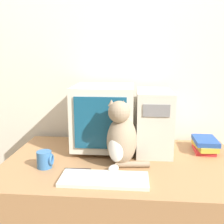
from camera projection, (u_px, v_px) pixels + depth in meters
name	position (u px, v px, depth m)	size (l,w,h in m)	color
wall_back	(126.00, 63.00, 1.89)	(7.00, 0.05, 2.50)	beige
desk	(122.00, 214.00, 1.61)	(1.37, 0.84, 0.70)	#9E7047
crt_monitor	(104.00, 117.00, 1.69)	(0.38, 0.38, 0.42)	beige
computer_tower	(153.00, 121.00, 1.68)	(0.22, 0.39, 0.39)	beige
keyboard	(104.00, 179.00, 1.29)	(0.44, 0.17, 0.02)	silver
cat	(121.00, 138.00, 1.45)	(0.27, 0.27, 0.37)	gray
book_stack	(205.00, 145.00, 1.68)	(0.14, 0.22, 0.08)	red
pen	(78.00, 169.00, 1.41)	(0.14, 0.01, 0.01)	black
mug	(45.00, 160.00, 1.43)	(0.09, 0.08, 0.09)	#33669E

